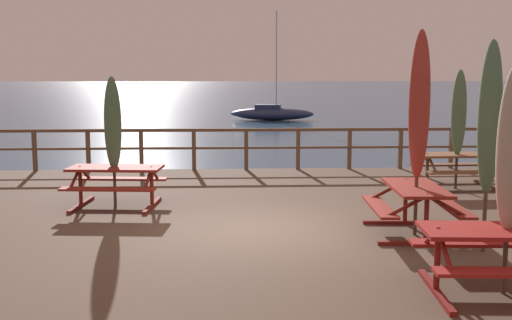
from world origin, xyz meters
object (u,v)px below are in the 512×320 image
patio_umbrella_tall_back_right (419,106)px  patio_umbrella_tall_back_left (459,113)px  patio_umbrella_tall_front (490,119)px  patio_umbrella_short_back (113,124)px  patio_umbrella_tall_mid_right (511,151)px  picnic_table_back_right (506,247)px  picnic_table_mid_centre (459,163)px  sailboat_distant (272,113)px  picnic_table_back_left (416,200)px  picnic_table_mid_left (116,178)px

patio_umbrella_tall_back_right → patio_umbrella_tall_back_left: (2.10, 3.84, -0.36)m
patio_umbrella_tall_back_right → patio_umbrella_tall_front: size_ratio=1.07×
patio_umbrella_short_back → patio_umbrella_tall_mid_right: patio_umbrella_tall_mid_right is taller
picnic_table_back_right → patio_umbrella_tall_mid_right: size_ratio=0.77×
picnic_table_mid_centre → sailboat_distant: sailboat_distant is taller
picnic_table_mid_centre → sailboat_distant: bearing=93.4°
patio_umbrella_tall_front → sailboat_distant: 35.82m
picnic_table_back_right → patio_umbrella_tall_front: patio_umbrella_tall_front is taller
picnic_table_back_right → patio_umbrella_tall_back_left: patio_umbrella_tall_back_left is taller
picnic_table_back_left → picnic_table_mid_centre: size_ratio=0.97×
picnic_table_mid_left → patio_umbrella_tall_mid_right: bearing=-43.1°
patio_umbrella_short_back → picnic_table_mid_centre: bearing=11.9°
picnic_table_mid_left → patio_umbrella_tall_back_right: size_ratio=0.58×
patio_umbrella_tall_mid_right → patio_umbrella_tall_back_right: 2.63m
picnic_table_mid_left → picnic_table_back_right: 7.21m
picnic_table_mid_centre → patio_umbrella_tall_front: (-1.47, -4.83, 1.33)m
picnic_table_back_left → sailboat_distant: size_ratio=0.22×
picnic_table_back_left → patio_umbrella_tall_back_right: (-0.01, -0.05, 1.46)m
patio_umbrella_tall_mid_right → patio_umbrella_tall_front: 1.75m
picnic_table_mid_centre → patio_umbrella_short_back: patio_umbrella_short_back is taller
patio_umbrella_short_back → patio_umbrella_tall_back_right: bearing=-25.1°
patio_umbrella_short_back → picnic_table_mid_left: bearing=-58.9°
patio_umbrella_short_back → patio_umbrella_tall_front: patio_umbrella_tall_front is taller
picnic_table_back_left → patio_umbrella_tall_mid_right: bearing=-85.4°
patio_umbrella_short_back → patio_umbrella_tall_front: (5.75, -3.31, 0.32)m
picnic_table_back_right → patio_umbrella_tall_back_right: patio_umbrella_tall_back_right is taller
patio_umbrella_short_back → patio_umbrella_tall_back_right: patio_umbrella_tall_back_right is taller
picnic_table_mid_centre → patio_umbrella_tall_back_left: bearing=-138.3°
patio_umbrella_tall_front → sailboat_distant: sailboat_distant is taller
patio_umbrella_tall_front → sailboat_distant: (-0.36, 35.76, -2.14)m
patio_umbrella_tall_front → picnic_table_mid_centre: bearing=73.0°
picnic_table_mid_left → picnic_table_back_left: same height
sailboat_distant → picnic_table_mid_left: bearing=-99.4°
patio_umbrella_tall_mid_right → patio_umbrella_tall_back_left: bearing=73.8°
picnic_table_mid_centre → patio_umbrella_tall_back_right: 4.69m
patio_umbrella_tall_back_left → patio_umbrella_tall_front: patio_umbrella_tall_front is taller
patio_umbrella_tall_mid_right → patio_umbrella_tall_back_right: (-0.22, 2.60, 0.37)m
picnic_table_back_left → patio_umbrella_tall_back_right: bearing=-102.5°
picnic_table_mid_left → patio_umbrella_short_back: 1.01m
picnic_table_back_left → patio_umbrella_short_back: bearing=155.3°
picnic_table_mid_left → picnic_table_back_right: (5.24, -4.95, 0.01)m
patio_umbrella_tall_mid_right → sailboat_distant: bearing=89.8°
patio_umbrella_tall_mid_right → patio_umbrella_tall_front: size_ratio=0.87×
sailboat_distant → picnic_table_back_left: bearing=-90.5°
picnic_table_back_right → picnic_table_back_left: bearing=94.4°
picnic_table_back_right → sailboat_distant: 37.46m
patio_umbrella_tall_front → patio_umbrella_short_back: bearing=150.1°
patio_umbrella_tall_back_right → patio_umbrella_tall_back_left: bearing=61.3°
patio_umbrella_short_back → patio_umbrella_tall_mid_right: size_ratio=0.95×
picnic_table_mid_centre → patio_umbrella_tall_back_right: patio_umbrella_tall_back_right is taller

